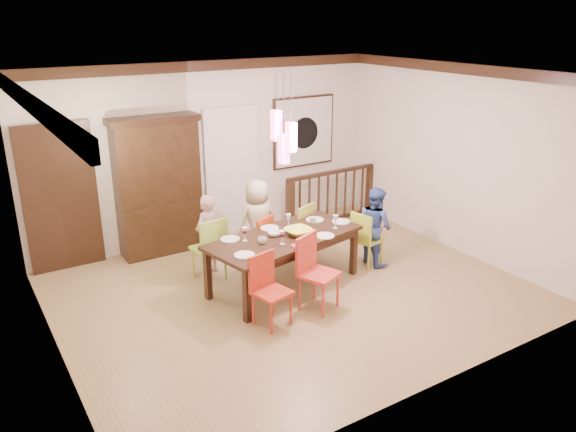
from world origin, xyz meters
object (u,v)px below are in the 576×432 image
person_far_mid (258,222)px  person_end_right (375,226)px  chair_end_right (368,235)px  china_hutch (158,186)px  balustrade (332,195)px  chair_far_left (208,243)px  dining_table (284,241)px  person_far_left (207,236)px

person_far_mid → person_end_right: bearing=146.0°
chair_end_right → china_hutch: china_hutch is taller
balustrade → person_far_mid: person_far_mid is taller
chair_far_left → person_far_mid: size_ratio=0.72×
china_hutch → dining_table: bearing=-64.5°
person_far_mid → person_end_right: (1.47, -0.96, -0.05)m
person_far_left → person_far_mid: (0.83, 0.02, 0.04)m
dining_table → person_far_left: person_far_left is taller
chair_end_right → person_far_left: bearing=54.3°
chair_far_left → balustrade: (2.87, 0.95, -0.03)m
china_hutch → person_end_right: china_hutch is taller
person_far_left → person_far_mid: person_far_mid is taller
person_far_mid → chair_far_left: bearing=6.8°
china_hutch → person_far_mid: size_ratio=1.66×
chair_far_left → china_hutch: 1.42m
chair_end_right → person_far_mid: (-1.33, 0.97, 0.17)m
person_far_mid → person_end_right: size_ratio=1.09×
china_hutch → person_end_right: size_ratio=1.81×
person_far_left → person_far_mid: bearing=151.1°
chair_far_left → person_far_left: 0.13m
balustrade → person_far_mid: size_ratio=1.49×
dining_table → balustrade: balustrade is taller
person_end_right → chair_end_right: bearing=91.4°
dining_table → person_end_right: size_ratio=1.92×
chair_far_left → chair_end_right: size_ratio=1.10×
person_far_left → chair_end_right: bearing=126.3°
person_end_right → person_far_mid: bearing=56.0°
dining_table → person_far_mid: (0.09, 0.90, -0.02)m
person_far_mid → person_far_left: bearing=0.4°
dining_table → person_far_left: size_ratio=1.89×
chair_end_right → china_hutch: 3.28m
chair_end_right → person_far_mid: size_ratio=0.65×
person_far_left → dining_table: bearing=99.8°
chair_end_right → person_far_left: 2.37m
balustrade → person_far_mid: (-2.00, -0.83, 0.15)m
chair_far_left → person_end_right: size_ratio=0.78×
china_hutch → person_far_left: bearing=-78.1°
dining_table → person_far_left: 1.16m
dining_table → china_hutch: bearing=104.5°
dining_table → person_far_left: bearing=118.9°
chair_end_right → balustrade: size_ratio=0.44×
balustrade → person_far_mid: bearing=-158.6°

